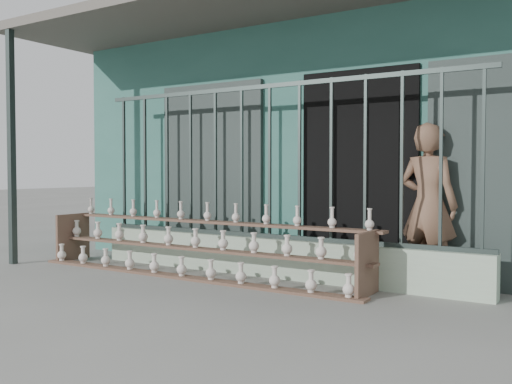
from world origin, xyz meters
The scene contains 6 objects.
ground centered at (0.00, 0.00, 0.00)m, with size 60.00×60.00×0.00m, color slate.
workshop_building centered at (0.00, 4.23, 1.62)m, with size 7.40×6.60×3.21m.
parapet_wall centered at (0.00, 1.30, 0.23)m, with size 5.00×0.20×0.45m, color #A7BFA3.
security_fence centered at (0.00, 1.30, 1.35)m, with size 5.00×0.04×1.80m.
shelf_rack centered at (-0.79, 0.89, 0.36)m, with size 4.50×0.68×0.85m.
elderly_woman centered at (1.74, 1.67, 0.87)m, with size 0.64×0.42×1.74m, color brown.
Camera 1 is at (3.41, -4.39, 1.24)m, focal length 40.00 mm.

